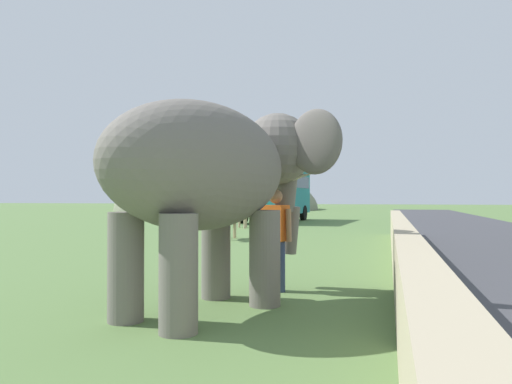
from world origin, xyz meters
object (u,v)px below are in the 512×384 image
(person_handler, at_px, (276,234))
(cow_near, at_px, (246,211))
(cow_mid, at_px, (226,215))
(elephant, at_px, (218,171))
(bus_teal, at_px, (275,189))
(cow_far, at_px, (271,207))

(person_handler, relative_size, cow_near, 0.93)
(cow_mid, bearing_deg, elephant, -161.56)
(person_handler, bearing_deg, elephant, 160.13)
(elephant, bearing_deg, person_handler, -19.87)
(bus_teal, distance_m, cow_near, 6.52)
(person_handler, distance_m, cow_far, 25.41)
(cow_near, height_order, cow_far, same)
(elephant, height_order, cow_far, elephant)
(elephant, xyz_separation_m, person_handler, (1.37, -0.50, -0.97))
(elephant, height_order, cow_near, elephant)
(elephant, xyz_separation_m, bus_teal, (23.36, 4.63, 0.19))
(bus_teal, height_order, cow_near, bus_teal)
(cow_near, bearing_deg, elephant, -164.58)
(cow_near, bearing_deg, bus_teal, -0.42)
(person_handler, relative_size, cow_mid, 0.88)
(elephant, xyz_separation_m, cow_near, (16.95, 4.68, -1.02))
(elephant, bearing_deg, cow_far, 12.10)
(cow_near, xyz_separation_m, cow_far, (9.10, 0.91, 0.00))
(cow_near, bearing_deg, cow_far, 5.72)
(cow_near, distance_m, cow_mid, 6.61)
(cow_mid, height_order, cow_far, same)
(bus_teal, bearing_deg, cow_mid, -174.93)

